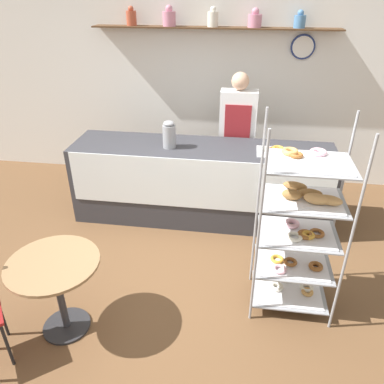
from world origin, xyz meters
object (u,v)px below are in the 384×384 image
at_px(cafe_table, 56,279).
at_px(person_worker, 237,134).
at_px(pastry_rack, 299,229).
at_px(coffee_carafe, 169,135).
at_px(donut_tray_counter, 275,151).

bearing_deg(cafe_table, person_worker, 61.76).
bearing_deg(cafe_table, pastry_rack, 16.80).
height_order(cafe_table, coffee_carafe, coffee_carafe).
distance_m(pastry_rack, coffee_carafe, 1.88).
distance_m(pastry_rack, person_worker, 1.96).
bearing_deg(donut_tray_counter, coffee_carafe, -178.68).
relative_size(person_worker, coffee_carafe, 5.38).
bearing_deg(person_worker, pastry_rack, -72.37).
xyz_separation_m(cafe_table, donut_tray_counter, (1.76, 1.88, 0.43)).
xyz_separation_m(pastry_rack, donut_tray_counter, (-0.15, 1.31, 0.15)).
height_order(pastry_rack, person_worker, pastry_rack).
height_order(pastry_rack, donut_tray_counter, pastry_rack).
bearing_deg(coffee_carafe, cafe_table, -106.74).
xyz_separation_m(person_worker, coffee_carafe, (-0.75, -0.58, 0.17)).
bearing_deg(coffee_carafe, person_worker, 37.84).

